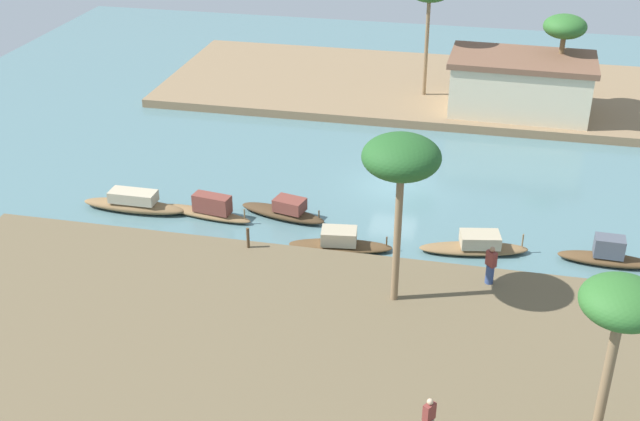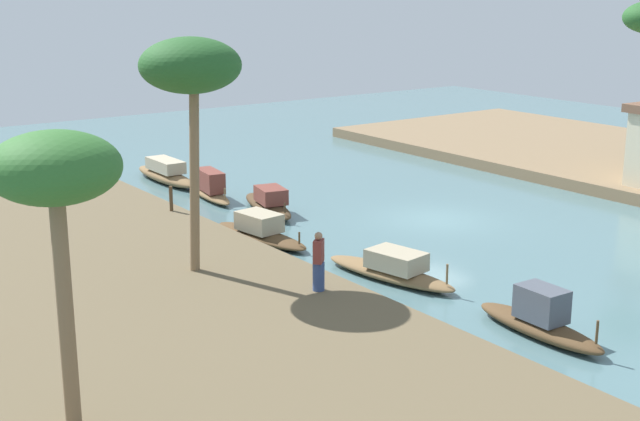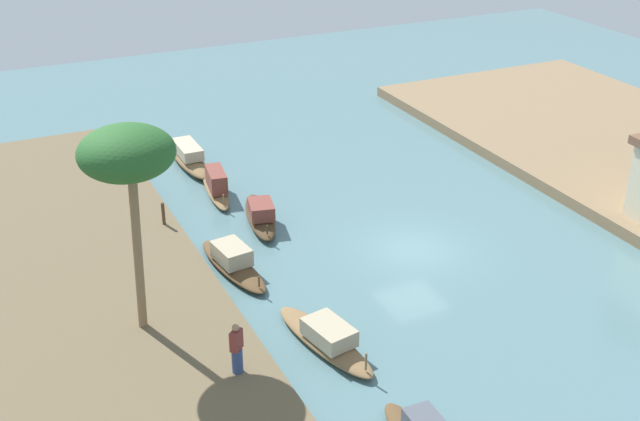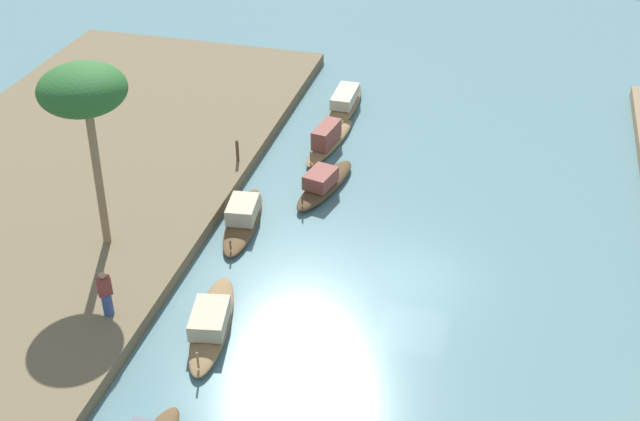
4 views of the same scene
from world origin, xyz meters
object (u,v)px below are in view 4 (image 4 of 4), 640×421
(sampan_midstream, at_px, (328,139))
(mooring_post, at_px, (237,151))
(sampan_with_red_awning, at_px, (324,183))
(sampan_near_left_bank, at_px, (243,217))
(sampan_downstream_large, at_px, (211,322))
(person_on_near_bank, at_px, (106,295))
(palm_tree_left_near, at_px, (83,92))
(sampan_foreground, at_px, (345,103))

(sampan_midstream, distance_m, mooring_post, 4.56)
(sampan_with_red_awning, distance_m, sampan_midstream, 3.78)
(sampan_near_left_bank, bearing_deg, sampan_midstream, 159.01)
(sampan_downstream_large, height_order, person_on_near_bank, person_on_near_bank)
(sampan_with_red_awning, bearing_deg, mooring_post, -85.90)
(sampan_near_left_bank, height_order, palm_tree_left_near, palm_tree_left_near)
(sampan_downstream_large, relative_size, palm_tree_left_near, 0.72)
(sampan_foreground, height_order, sampan_near_left_bank, sampan_foreground)
(sampan_with_red_awning, bearing_deg, sampan_midstream, -155.66)
(palm_tree_left_near, bearing_deg, person_on_near_bank, 27.24)
(person_on_near_bank, distance_m, mooring_post, 10.74)
(sampan_downstream_large, bearing_deg, sampan_midstream, 166.53)
(sampan_midstream, bearing_deg, palm_tree_left_near, -21.61)
(sampan_with_red_awning, xyz_separation_m, person_on_near_bank, (10.09, -4.72, 0.96))
(sampan_foreground, bearing_deg, sampan_near_left_bank, -8.06)
(sampan_with_red_awning, relative_size, sampan_foreground, 0.87)
(sampan_with_red_awning, xyz_separation_m, palm_tree_left_near, (6.36, -6.64, 6.29))
(sampan_midstream, bearing_deg, sampan_downstream_large, 5.97)
(sampan_near_left_bank, distance_m, person_on_near_bank, 7.24)
(sampan_midstream, relative_size, person_on_near_bank, 2.89)
(sampan_foreground, bearing_deg, mooring_post, -24.29)
(person_on_near_bank, xyz_separation_m, palm_tree_left_near, (-3.73, -1.92, 5.33))
(sampan_near_left_bank, xyz_separation_m, mooring_post, (-3.91, -1.61, 0.67))
(sampan_midstream, relative_size, palm_tree_left_near, 0.71)
(sampan_downstream_large, distance_m, sampan_midstream, 13.13)
(sampan_foreground, distance_m, sampan_midstream, 3.91)
(sampan_downstream_large, relative_size, person_on_near_bank, 2.94)
(sampan_with_red_awning, relative_size, mooring_post, 4.77)
(sampan_downstream_large, xyz_separation_m, sampan_near_left_bank, (-6.13, -1.07, 0.01))
(sampan_near_left_bank, distance_m, palm_tree_left_near, 8.18)
(person_on_near_bank, height_order, mooring_post, person_on_near_bank)
(person_on_near_bank, bearing_deg, palm_tree_left_near, -105.23)
(sampan_foreground, xyz_separation_m, mooring_post, (6.99, -3.16, 0.61))
(person_on_near_bank, height_order, palm_tree_left_near, palm_tree_left_near)
(sampan_foreground, distance_m, mooring_post, 7.69)
(sampan_foreground, height_order, mooring_post, mooring_post)
(sampan_foreground, distance_m, sampan_near_left_bank, 11.01)
(sampan_midstream, height_order, mooring_post, mooring_post)
(sampan_downstream_large, bearing_deg, sampan_near_left_bank, 179.18)
(sampan_foreground, distance_m, person_on_near_bank, 18.13)
(sampan_near_left_bank, bearing_deg, palm_tree_left_near, -61.01)
(sampan_with_red_awning, bearing_deg, sampan_near_left_bank, -23.98)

